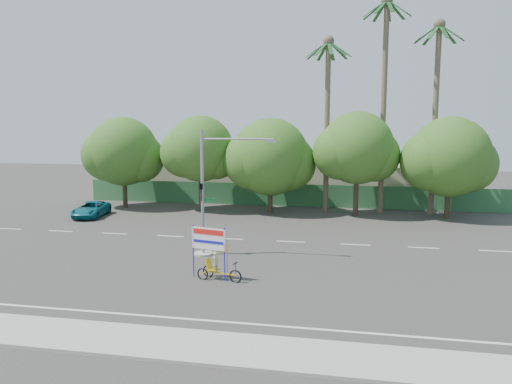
# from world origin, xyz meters

# --- Properties ---
(ground) EXTENTS (120.00, 120.00, 0.00)m
(ground) POSITION_xyz_m (0.00, 0.00, 0.00)
(ground) COLOR #33302D
(ground) RESTS_ON ground
(sidewalk_near) EXTENTS (50.00, 2.40, 0.12)m
(sidewalk_near) POSITION_xyz_m (0.00, -7.50, 0.06)
(sidewalk_near) COLOR gray
(sidewalk_near) RESTS_ON ground
(fence) EXTENTS (38.00, 0.08, 2.00)m
(fence) POSITION_xyz_m (0.00, 21.50, 1.00)
(fence) COLOR #336B3D
(fence) RESTS_ON ground
(building_left) EXTENTS (12.00, 8.00, 4.00)m
(building_left) POSITION_xyz_m (-10.00, 26.00, 2.00)
(building_left) COLOR beige
(building_left) RESTS_ON ground
(building_right) EXTENTS (14.00, 8.00, 3.60)m
(building_right) POSITION_xyz_m (8.00, 26.00, 1.80)
(building_right) COLOR beige
(building_right) RESTS_ON ground
(tree_far_left) EXTENTS (7.14, 6.00, 7.96)m
(tree_far_left) POSITION_xyz_m (-14.05, 18.00, 4.76)
(tree_far_left) COLOR #473828
(tree_far_left) RESTS_ON ground
(tree_left) EXTENTS (6.66, 5.60, 8.07)m
(tree_left) POSITION_xyz_m (-7.05, 18.00, 5.06)
(tree_left) COLOR #473828
(tree_left) RESTS_ON ground
(tree_center) EXTENTS (7.62, 6.40, 7.85)m
(tree_center) POSITION_xyz_m (-1.05, 18.00, 4.47)
(tree_center) COLOR #473828
(tree_center) RESTS_ON ground
(tree_right) EXTENTS (6.90, 5.80, 8.36)m
(tree_right) POSITION_xyz_m (5.95, 18.00, 5.24)
(tree_right) COLOR #473828
(tree_right) RESTS_ON ground
(tree_far_right) EXTENTS (7.38, 6.20, 7.94)m
(tree_far_right) POSITION_xyz_m (12.95, 18.00, 4.64)
(tree_far_right) COLOR #473828
(tree_far_right) RESTS_ON ground
(palm_tall) EXTENTS (3.73, 3.79, 17.45)m
(palm_tall) POSITION_xyz_m (8.00, 19.50, 10.46)
(palm_tall) COLOR #70604C
(palm_tall) RESTS_ON ground
(palm_mid) EXTENTS (3.73, 3.79, 15.45)m
(palm_mid) POSITION_xyz_m (12.00, 19.50, 9.40)
(palm_mid) COLOR #70604C
(palm_mid) RESTS_ON ground
(palm_short) EXTENTS (3.73, 3.79, 14.45)m
(palm_short) POSITION_xyz_m (3.50, 19.50, 8.86)
(palm_short) COLOR #70604C
(palm_short) RESTS_ON ground
(traffic_signal) EXTENTS (4.72, 1.10, 7.00)m
(traffic_signal) POSITION_xyz_m (-2.20, 3.98, 2.92)
(traffic_signal) COLOR gray
(traffic_signal) RESTS_ON ground
(trike_billboard) EXTENTS (2.59, 0.96, 2.60)m
(trike_billboard) POSITION_xyz_m (-0.67, -0.26, 1.05)
(trike_billboard) COLOR black
(trike_billboard) RESTS_ON ground
(pickup_truck) EXTENTS (2.61, 4.62, 1.22)m
(pickup_truck) POSITION_xyz_m (-14.69, 13.34, 0.61)
(pickup_truck) COLOR #106676
(pickup_truck) RESTS_ON ground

